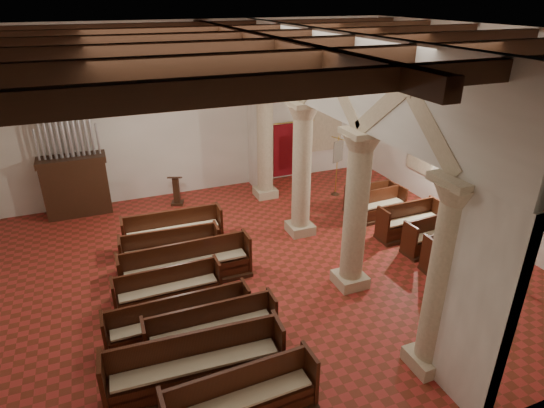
{
  "coord_description": "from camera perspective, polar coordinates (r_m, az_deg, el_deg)",
  "views": [
    {
      "loc": [
        -3.63,
        -9.74,
        6.77
      ],
      "look_at": [
        0.46,
        0.5,
        1.63
      ],
      "focal_mm": 30.0,
      "sensor_mm": 36.0,
      "label": 1
    }
  ],
  "objects": [
    {
      "name": "aisle_pew_1",
      "position": [
        13.89,
        19.65,
        -4.18
      ],
      "size": [
        1.96,
        0.8,
        1.01
      ],
      "rotation": [
        0.0,
        0.0,
        0.06
      ],
      "color": "#311A0F",
      "rests_on": "floor"
    },
    {
      "name": "pipe_organ",
      "position": [
        16.19,
        -23.57,
        3.35
      ],
      "size": [
        2.1,
        0.85,
        4.4
      ],
      "color": "#311A0F",
      "rests_on": "floor"
    },
    {
      "name": "hymnal_box_a",
      "position": [
        9.18,
        1.43,
        -20.26
      ],
      "size": [
        0.33,
        0.28,
        0.3
      ],
      "primitive_type": "cube",
      "rotation": [
        0.0,
        0.0,
        0.12
      ],
      "color": "#16199B",
      "rests_on": "floor"
    },
    {
      "name": "dossal_curtain",
      "position": [
        18.1,
        2.58,
        6.91
      ],
      "size": [
        1.8,
        0.07,
        2.17
      ],
      "color": "maroon",
      "rests_on": "floor"
    },
    {
      "name": "nave_pew_0",
      "position": [
        8.51,
        -3.77,
        -23.97
      ],
      "size": [
        2.69,
        0.81,
        1.07
      ],
      "rotation": [
        0.0,
        0.0,
        0.04
      ],
      "color": "#311A0F",
      "rests_on": "floor"
    },
    {
      "name": "arcade",
      "position": [
        11.6,
        7.15,
        8.74
      ],
      "size": [
        0.9,
        11.9,
        6.0
      ],
      "color": "beige",
      "rests_on": "floor"
    },
    {
      "name": "wall_right",
      "position": [
        14.9,
        25.08,
        7.98
      ],
      "size": [
        0.02,
        12.0,
        6.0
      ],
      "primitive_type": "cube",
      "color": "white",
      "rests_on": "floor"
    },
    {
      "name": "processional_banner",
      "position": [
        16.67,
        8.09,
        3.66
      ],
      "size": [
        0.49,
        0.62,
        2.23
      ],
      "rotation": [
        0.0,
        0.0,
        0.35
      ],
      "color": "#311A0F",
      "rests_on": "floor"
    },
    {
      "name": "nave_pew_4",
      "position": [
        11.18,
        -12.81,
        -10.96
      ],
      "size": [
        2.49,
        0.68,
        0.97
      ],
      "rotation": [
        0.0,
        0.0,
        0.01
      ],
      "color": "#311A0F",
      "rests_on": "floor"
    },
    {
      "name": "wall_back",
      "position": [
        16.59,
        -8.75,
        11.56
      ],
      "size": [
        14.0,
        0.02,
        6.0
      ],
      "primitive_type": "cube",
      "color": "white",
      "rests_on": "floor"
    },
    {
      "name": "tube_heater_b",
      "position": [
        9.56,
        -7.16,
        -19.02
      ],
      "size": [
        0.88,
        0.21,
        0.09
      ],
      "primitive_type": "cylinder",
      "rotation": [
        0.0,
        1.57,
        0.14
      ],
      "color": "silver",
      "rests_on": "floor"
    },
    {
      "name": "window_right_b",
      "position": [
        16.83,
        18.57,
        7.92
      ],
      "size": [
        0.03,
        1.0,
        2.2
      ],
      "primitive_type": "cube",
      "color": "#367B5B",
      "rests_on": "wall_right"
    },
    {
      "name": "ceiling_beams",
      "position": [
        10.44,
        -1.42,
        19.75
      ],
      "size": [
        13.8,
        11.8,
        0.3
      ],
      "primitive_type": null,
      "color": "#311A0F",
      "rests_on": "wall_back"
    },
    {
      "name": "aisle_pew_4",
      "position": [
        15.79,
        12.12,
        0.29
      ],
      "size": [
        1.71,
        0.7,
        0.95
      ],
      "rotation": [
        0.0,
        0.0,
        -0.04
      ],
      "color": "#311A0F",
      "rests_on": "floor"
    },
    {
      "name": "aisle_pew_3",
      "position": [
        15.28,
        13.21,
        -0.66
      ],
      "size": [
        1.88,
        0.76,
        0.98
      ],
      "rotation": [
        0.0,
        0.0,
        0.06
      ],
      "color": "#311A0F",
      "rests_on": "floor"
    },
    {
      "name": "lectern",
      "position": [
        16.18,
        -11.89,
        1.48
      ],
      "size": [
        0.54,
        0.58,
        1.12
      ],
      "rotation": [
        0.0,
        0.0,
        -0.36
      ],
      "color": "#342310",
      "rests_on": "floor"
    },
    {
      "name": "nave_pew_6",
      "position": [
        12.63,
        -12.52,
        -6.26
      ],
      "size": [
        2.64,
        0.84,
        1.05
      ],
      "rotation": [
        0.0,
        0.0,
        -0.06
      ],
      "color": "#311A0F",
      "rests_on": "floor"
    },
    {
      "name": "wall_front",
      "position": [
        6.43,
        18.42,
        -12.39
      ],
      "size": [
        14.0,
        0.02,
        6.0
      ],
      "primitive_type": "cube",
      "color": "white",
      "rests_on": "floor"
    },
    {
      "name": "nave_pew_7",
      "position": [
        13.52,
        -12.22,
        -3.92
      ],
      "size": [
        2.84,
        0.8,
        1.1
      ],
      "rotation": [
        0.0,
        0.0,
        -0.03
      ],
      "color": "#311A0F",
      "rests_on": "floor"
    },
    {
      "name": "hymnal_box_b",
      "position": [
        10.13,
        -6.3,
        -15.11
      ],
      "size": [
        0.4,
        0.35,
        0.34
      ],
      "primitive_type": "cube",
      "rotation": [
        0.0,
        0.0,
        -0.24
      ],
      "color": "navy",
      "rests_on": "floor"
    },
    {
      "name": "nave_pew_2",
      "position": [
        9.89,
        -7.51,
        -15.96
      ],
      "size": [
        2.75,
        0.69,
        0.99
      ],
      "rotation": [
        0.0,
        0.0,
        -0.01
      ],
      "color": "#311A0F",
      "rests_on": "floor"
    },
    {
      "name": "window_back",
      "position": [
        18.51,
        6.88,
        10.5
      ],
      "size": [
        1.0,
        0.03,
        2.2
      ],
      "primitive_type": "cube",
      "color": "#367B5B",
      "rests_on": "wall_back"
    },
    {
      "name": "window_right_a",
      "position": [
        14.19,
        28.65,
        3.04
      ],
      "size": [
        0.03,
        1.0,
        2.2
      ],
      "primitive_type": "cube",
      "color": "#367B5B",
      "rests_on": "wall_right"
    },
    {
      "name": "hymnal_box_c",
      "position": [
        11.14,
        -4.53,
        -10.9
      ],
      "size": [
        0.31,
        0.26,
        0.31
      ],
      "primitive_type": "cube",
      "rotation": [
        0.0,
        0.0,
        -0.03
      ],
      "color": "navy",
      "rests_on": "floor"
    },
    {
      "name": "floor",
      "position": [
        12.4,
        -1.13,
        -8.1
      ],
      "size": [
        14.0,
        14.0,
        0.0
      ],
      "primitive_type": "plane",
      "color": "maroon",
      "rests_on": "ground"
    },
    {
      "name": "aisle_pew_0",
      "position": [
        13.14,
        21.99,
        -6.22
      ],
      "size": [
        1.8,
        0.8,
        1.07
      ],
      "rotation": [
        0.0,
        0.0,
        -0.05
      ],
      "color": "#311A0F",
      "rests_on": "floor"
    },
    {
      "name": "aisle_pew_2",
      "position": [
        14.42,
        16.75,
        -2.57
      ],
      "size": [
        2.02,
        0.75,
        1.06
      ],
      "rotation": [
        0.0,
        0.0,
        0.02
      ],
      "color": "#311A0F",
      "rests_on": "floor"
    },
    {
      "name": "nave_pew_3",
      "position": [
        10.22,
        -11.47,
        -14.72
      ],
      "size": [
        3.07,
        0.67,
        0.98
      ],
      "rotation": [
        0.0,
        0.0,
        0.0
      ],
      "color": "#311A0F",
      "rests_on": "floor"
    },
    {
      "name": "ceiling",
      "position": [
        10.42,
        -1.43,
        20.74
      ],
      "size": [
        14.0,
        14.0,
        0.0
      ],
      "primitive_type": "plane",
      "rotation": [
        3.14,
        0.0,
        0.0
      ],
      "color": "#301F10",
      "rests_on": "wall_back"
    },
    {
      "name": "nave_pew_1",
      "position": [
        9.1,
        -9.44,
        -20.05
      ],
      "size": [
        3.33,
        0.95,
        1.15
      ],
      "rotation": [
        0.0,
        0.0,
        -0.06
      ],
      "color": "#311A0F",
      "rests_on": "floor"
    },
    {
      "name": "nave_pew_5",
      "position": [
        11.84,
        -10.61,
        -8.26
      ],
      "size": [
        3.31,
        0.76,
        1.1
      ],
      "rotation": [
        0.0,
        0.0,
        0.01
      ],
      "color": "#311A0F",
      "rests_on": "floor"
    }
  ]
}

